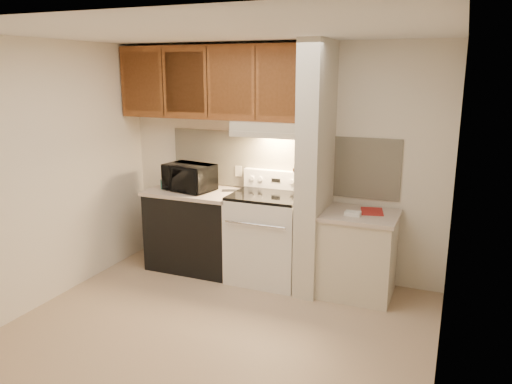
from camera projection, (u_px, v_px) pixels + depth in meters
The scene contains 50 objects.
floor at pixel (220, 327), 4.41m from camera, with size 3.60×3.60×0.00m, color tan.
ceiling at pixel (214, 32), 3.81m from camera, with size 3.60×3.60×0.00m, color white.
wall_back at pixel (279, 161), 5.46m from camera, with size 3.60×0.02×2.50m, color silver.
wall_left at pixel (50, 173), 4.78m from camera, with size 0.02×3.00×2.50m, color silver.
wall_right at pixel (451, 214), 3.44m from camera, with size 0.02×3.00×2.50m, color silver.
backsplash at pixel (279, 162), 5.45m from camera, with size 2.60×0.02×0.63m, color beige.
range_body at pixel (267, 239), 5.33m from camera, with size 0.76×0.65×0.92m, color silver.
oven_window at pixel (256, 244), 5.04m from camera, with size 0.50×0.01×0.30m, color black.
oven_handle at pixel (255, 225), 4.95m from camera, with size 0.02×0.02×0.65m, color silver.
cooktop at pixel (268, 196), 5.22m from camera, with size 0.74×0.64×0.03m, color black.
range_backguard at pixel (277, 180), 5.45m from camera, with size 0.76×0.08×0.20m, color silver.
range_display at pixel (276, 180), 5.41m from camera, with size 0.10×0.01×0.04m, color black.
range_knob_left_outer at pixel (252, 178), 5.51m from camera, with size 0.05×0.05×0.02m, color silver.
range_knob_left_inner at pixel (260, 179), 5.48m from camera, with size 0.05×0.05×0.02m, color silver.
range_knob_right_inner at pixel (291, 182), 5.34m from camera, with size 0.05×0.05×0.02m, color silver.
range_knob_right_outer at pixel (300, 182), 5.31m from camera, with size 0.05×0.05×0.02m, color silver.
dishwasher_front at pixel (196, 231), 5.68m from camera, with size 1.00×0.63×0.87m, color black.
left_countertop at pixel (195, 192), 5.57m from camera, with size 1.04×0.67×0.04m, color #C3B09F.
spoon_rest at pixel (232, 190), 5.52m from camera, with size 0.21×0.07×0.01m, color black.
teal_jar at pixel (164, 184), 5.63m from camera, with size 0.09×0.09×0.10m, color #2D6B67.
outlet at pixel (238, 171), 5.65m from camera, with size 0.08×0.01×0.12m, color beige.
microwave at pixel (189, 177), 5.53m from camera, with size 0.53×0.36×0.29m, color black.
partition_pillar at pixel (316, 170), 4.95m from camera, with size 0.22×0.70×2.50m, color beige.
pillar_trim at pixel (304, 164), 4.98m from camera, with size 0.01×0.70×0.04m, color brown.
knife_strip at pixel (302, 163), 4.94m from camera, with size 0.02×0.42×0.04m, color black.
knife_blade_a at pixel (296, 176), 4.82m from camera, with size 0.01×0.04×0.16m, color silver.
knife_handle_a at pixel (296, 161), 4.77m from camera, with size 0.02×0.02×0.10m, color black.
knife_blade_b at pixel (298, 175), 4.89m from camera, with size 0.01×0.04×0.18m, color silver.
knife_handle_b at pixel (299, 159), 4.85m from camera, with size 0.02×0.02×0.10m, color black.
knife_blade_c at pixel (301, 174), 4.98m from camera, with size 0.01×0.04×0.20m, color silver.
knife_handle_c at pixel (301, 158), 4.93m from camera, with size 0.02×0.02×0.10m, color black.
knife_blade_d at pixel (304, 171), 5.04m from camera, with size 0.01×0.04×0.16m, color silver.
knife_handle_d at pixel (304, 156), 5.01m from camera, with size 0.02×0.02×0.10m, color black.
knife_blade_e at pixel (305, 171), 5.10m from camera, with size 0.01×0.04×0.18m, color silver.
knife_handle_e at pixel (306, 155), 5.08m from camera, with size 0.02×0.02×0.10m, color black.
oven_mitt at pixel (308, 171), 5.17m from camera, with size 0.03×0.10×0.23m, color slate.
right_cab_base at pixel (358, 256), 4.98m from camera, with size 0.70×0.60×0.81m, color beige.
right_countertop at pixel (360, 215), 4.88m from camera, with size 0.74×0.64×0.04m, color #C3B09F.
red_folder at pixel (372, 211), 4.93m from camera, with size 0.21×0.29×0.01m, color #A2221E.
white_box at pixel (353, 214), 4.80m from camera, with size 0.15×0.10×0.04m, color white.
range_hood at pixel (272, 128), 5.17m from camera, with size 0.78×0.44×0.15m, color beige.
hood_lip at pixel (265, 135), 4.99m from camera, with size 0.78×0.04×0.06m, color beige.
upper_cabinets at pixel (214, 82), 5.36m from camera, with size 2.18×0.33×0.77m, color brown.
cab_door_a at pixel (142, 82), 5.52m from camera, with size 0.46×0.01×0.63m, color brown.
cab_gap_a at pixel (163, 82), 5.41m from camera, with size 0.01×0.01×0.73m, color black.
cab_door_b at pixel (185, 83), 5.31m from camera, with size 0.46×0.01×0.63m, color brown.
cab_gap_b at pixel (207, 83), 5.21m from camera, with size 0.01×0.01×0.73m, color black.
cab_door_c at pixel (231, 83), 5.11m from camera, with size 0.46×0.01×0.63m, color brown.
cab_gap_c at pixel (255, 83), 5.01m from camera, with size 0.01×0.01×0.73m, color black.
cab_door_d at pixel (281, 84), 4.91m from camera, with size 0.46×0.01×0.63m, color brown.
Camera 1 is at (1.82, -3.57, 2.21)m, focal length 35.00 mm.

